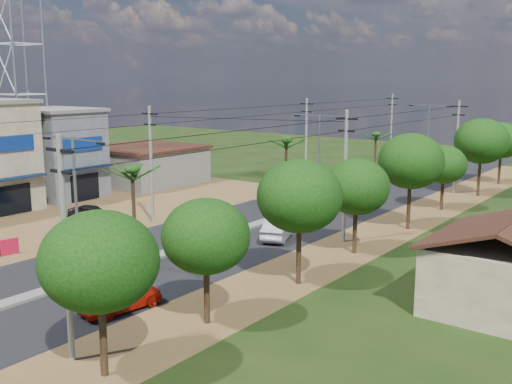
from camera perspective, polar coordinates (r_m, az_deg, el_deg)
ground at (r=34.63m, az=-16.36°, el=-8.24°), size 160.00×160.00×0.00m
road at (r=44.72m, az=-0.77°, el=-3.46°), size 12.00×110.00×0.04m
median at (r=47.03m, az=1.47°, el=-2.66°), size 1.00×90.00×0.18m
dirt_lot_west at (r=50.93m, az=-19.26°, el=-2.31°), size 18.00×46.00×0.04m
dirt_shoulder_east at (r=40.24m, az=8.87°, el=-5.23°), size 5.00×90.00×0.03m
shophouse_grey at (r=59.26m, az=-18.47°, el=3.58°), size 9.00×6.40×8.30m
low_shed at (r=64.93m, az=-10.59°, el=2.59°), size 10.40×10.40×3.95m
tree_east_a at (r=22.59m, az=-14.70°, el=-6.41°), size 4.40×4.40×6.37m
tree_east_b at (r=26.77m, az=-4.80°, el=-4.23°), size 4.00×4.00×5.83m
tree_east_c at (r=31.79m, az=4.16°, el=-0.42°), size 4.60×4.60×6.83m
tree_east_d at (r=37.99m, az=9.53°, el=0.50°), size 4.20×4.20×6.13m
tree_east_e at (r=44.97m, az=14.54°, el=2.85°), size 4.80×4.80×7.14m
tree_east_f at (r=52.68m, az=17.46°, el=2.50°), size 3.80×3.80×5.52m
tree_east_g at (r=59.90m, az=20.68°, el=4.55°), size 5.00×5.00×7.38m
tree_east_h at (r=67.71m, az=22.36°, el=4.57°), size 4.40×4.40×6.52m
palm_median_near at (r=35.74m, az=-11.69°, el=1.72°), size 2.00×2.00×6.15m
palm_median_mid at (r=47.66m, az=2.92°, el=4.60°), size 2.00×2.00×6.55m
palm_median_far at (r=61.55m, az=11.36°, el=5.21°), size 2.00×2.00×5.85m
streetlight_near at (r=33.41m, az=-16.79°, el=-0.45°), size 5.10×0.18×8.00m
streetlight_mid at (r=51.97m, az=6.01°, el=3.83°), size 5.10×0.18×8.00m
streetlight_far at (r=74.40m, az=16.08°, el=5.56°), size 5.10×0.18×8.00m
utility_pole_w_b at (r=46.29m, az=-9.95°, el=2.84°), size 1.60×0.24×9.00m
utility_pole_w_c at (r=63.24m, az=4.81°, el=5.06°), size 1.60×0.24×9.00m
utility_pole_w_d at (r=81.70m, az=12.77°, el=6.13°), size 1.60×0.24×9.00m
utility_pole_e_a at (r=24.07m, az=-17.70°, el=-4.85°), size 1.60×0.24×9.00m
utility_pole_e_b at (r=40.54m, az=8.49°, el=1.77°), size 1.60×0.24×9.00m
utility_pole_e_c at (r=60.63m, az=18.57°, el=4.29°), size 1.60×0.24×9.00m
car_red_near at (r=29.84m, az=-12.80°, el=-9.74°), size 2.20×4.32×1.41m
car_silver_mid at (r=41.65m, az=2.17°, el=-3.54°), size 3.02×4.67×1.45m
car_white_far at (r=53.64m, az=4.73°, el=-0.28°), size 2.81×5.49×1.53m
car_parked_dark at (r=48.42m, az=-15.38°, el=-1.99°), size 4.07×2.63×1.29m
moto_rider_west_a at (r=45.88m, az=-4.14°, el=-2.58°), size 0.94×1.76×0.88m
moto_rider_west_b at (r=64.18m, az=10.89°, el=1.12°), size 0.92×1.59×0.92m
roadside_sign at (r=41.03m, az=-22.49°, el=-4.88°), size 0.27×1.28×1.07m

